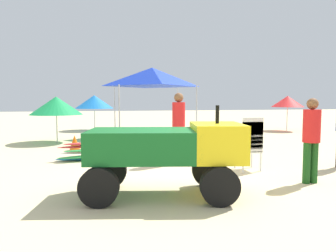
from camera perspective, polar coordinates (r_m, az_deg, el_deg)
The scene contains 12 objects.
ground at distance 6.04m, azimuth 3.51°, elevation -10.54°, with size 80.00×80.00×0.00m, color beige.
utility_cart at distance 5.24m, azimuth 0.04°, elevation -4.11°, with size 2.73×1.71×1.50m.
stacked_plastic_chairs at distance 7.31m, azimuth 14.51°, elevation -2.42°, with size 0.48×0.48×1.20m.
surfboard_pile at distance 8.69m, azimuth -11.78°, elevation -4.32°, with size 2.43×0.81×0.48m.
lifeguard_near_center at distance 6.59m, azimuth 24.35°, elevation -1.46°, with size 0.32×0.32×1.62m.
lifeguard_far_right at distance 7.90m, azimuth 1.93°, elevation 0.58°, with size 0.32×0.32×1.76m.
popup_canopy at distance 13.80m, azimuth -2.86°, elevation 8.76°, with size 3.09×3.09×2.97m.
beach_umbrella_left at distance 17.46m, azimuth 20.68°, elevation 4.14°, with size 1.63×1.63×1.79m.
beach_umbrella_mid at distance 16.98m, azimuth -13.09°, elevation 4.25°, with size 1.97×1.97×1.83m.
beach_umbrella_far at distance 12.52m, azimuth -19.43°, elevation 3.47°, with size 1.93×1.93×1.71m.
traffic_cone_near at distance 9.43m, azimuth 8.70°, elevation -3.26°, with size 0.40×0.40×0.58m, color orange.
traffic_cone_far at distance 10.54m, azimuth -16.41°, elevation -2.85°, with size 0.33×0.33×0.47m, color orange.
Camera 1 is at (-1.62, -5.59, 1.59)m, focal length 33.95 mm.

